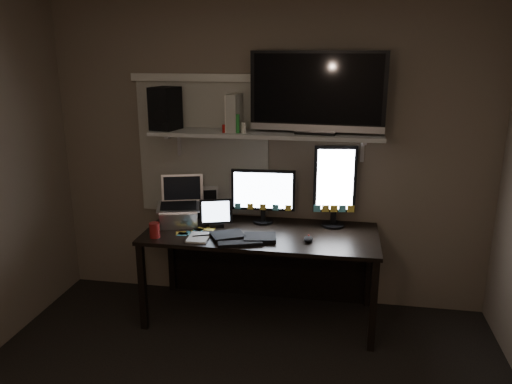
% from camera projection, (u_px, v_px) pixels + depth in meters
% --- Properties ---
extents(back_wall, '(3.60, 0.00, 3.60)m').
position_uv_depth(back_wall, '(268.00, 157.00, 4.09)').
color(back_wall, '#736253').
rests_on(back_wall, floor).
extents(window_blinds, '(1.10, 0.02, 1.10)m').
position_uv_depth(window_blinds, '(203.00, 149.00, 4.15)').
color(window_blinds, beige).
rests_on(window_blinds, back_wall).
extents(desk, '(1.80, 0.75, 0.73)m').
position_uv_depth(desk, '(263.00, 247.00, 4.04)').
color(desk, black).
rests_on(desk, floor).
extents(wall_shelf, '(1.80, 0.35, 0.03)m').
position_uv_depth(wall_shelf, '(265.00, 134.00, 3.86)').
color(wall_shelf, '#B6B6B1').
rests_on(wall_shelf, back_wall).
extents(monitor_landscape, '(0.52, 0.08, 0.45)m').
position_uv_depth(monitor_landscape, '(263.00, 196.00, 4.02)').
color(monitor_landscape, black).
rests_on(monitor_landscape, desk).
extents(monitor_portrait, '(0.34, 0.11, 0.67)m').
position_uv_depth(monitor_portrait, '(335.00, 186.00, 3.91)').
color(monitor_portrait, black).
rests_on(monitor_portrait, desk).
extents(keyboard, '(0.53, 0.35, 0.03)m').
position_uv_depth(keyboard, '(244.00, 237.00, 3.73)').
color(keyboard, black).
rests_on(keyboard, desk).
extents(mouse, '(0.07, 0.11, 0.04)m').
position_uv_depth(mouse, '(308.00, 239.00, 3.67)').
color(mouse, black).
rests_on(mouse, desk).
extents(notepad, '(0.16, 0.22, 0.01)m').
position_uv_depth(notepad, '(199.00, 237.00, 3.74)').
color(notepad, beige).
rests_on(notepad, desk).
extents(tablet, '(0.28, 0.18, 0.23)m').
position_uv_depth(tablet, '(216.00, 213.00, 3.96)').
color(tablet, black).
rests_on(tablet, desk).
extents(file_sorter, '(0.22, 0.15, 0.25)m').
position_uv_depth(file_sorter, '(204.00, 202.00, 4.20)').
color(file_sorter, black).
rests_on(file_sorter, desk).
extents(laptop, '(0.40, 0.36, 0.38)m').
position_uv_depth(laptop, '(178.00, 202.00, 3.98)').
color(laptop, silver).
rests_on(laptop, desk).
extents(cup, '(0.08, 0.08, 0.11)m').
position_uv_depth(cup, '(155.00, 230.00, 3.75)').
color(cup, maroon).
rests_on(cup, desk).
extents(sticky_notes, '(0.37, 0.30, 0.00)m').
position_uv_depth(sticky_notes, '(192.00, 230.00, 3.91)').
color(sticky_notes, gold).
rests_on(sticky_notes, desk).
extents(tv, '(1.03, 0.27, 0.61)m').
position_uv_depth(tv, '(317.00, 93.00, 3.71)').
color(tv, black).
rests_on(tv, wall_shelf).
extents(game_console, '(0.10, 0.25, 0.29)m').
position_uv_depth(game_console, '(234.00, 113.00, 3.87)').
color(game_console, beige).
rests_on(game_console, wall_shelf).
extents(speaker, '(0.23, 0.26, 0.33)m').
position_uv_depth(speaker, '(165.00, 108.00, 3.94)').
color(speaker, black).
rests_on(speaker, wall_shelf).
extents(bottles, '(0.23, 0.07, 0.14)m').
position_uv_depth(bottles, '(234.00, 123.00, 3.80)').
color(bottles, '#A50F0C').
rests_on(bottles, wall_shelf).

